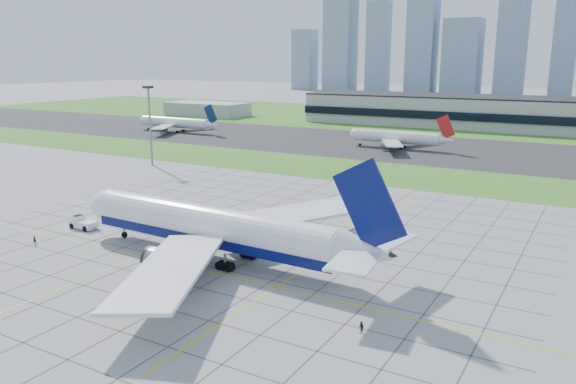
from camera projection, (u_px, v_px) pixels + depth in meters
name	position (u px, v px, depth m)	size (l,w,h in m)	color
ground	(192.00, 263.00, 95.24)	(1400.00, 1400.00, 0.00)	gray
grass_median	(381.00, 173.00, 171.17)	(700.00, 35.00, 0.04)	#3E7621
asphalt_taxiway	(432.00, 149.00, 217.58)	(700.00, 75.00, 0.04)	#383838
grass_far	(488.00, 122.00, 310.39)	(700.00, 145.00, 0.04)	#3E7621
apron_markings	(232.00, 245.00, 104.38)	(120.00, 130.00, 0.03)	#474744
terminal	(566.00, 115.00, 267.97)	(260.00, 43.00, 15.80)	#B7B7B2
service_block	(207.00, 109.00, 349.20)	(50.00, 25.00, 8.00)	#B7B7B2
light_mast	(150.00, 116.00, 180.37)	(2.50, 2.50, 25.60)	gray
city_skyline	(539.00, 32.00, 524.71)	(523.00, 32.40, 160.00)	#8094A8
airliner	(214.00, 228.00, 95.97)	(64.52, 65.34, 20.30)	white
pushback_tug	(83.00, 223.00, 114.67)	(8.92, 3.28, 2.47)	white
crew_near	(35.00, 240.00, 104.75)	(0.58, 0.38, 1.59)	black
crew_far	(361.00, 328.00, 70.36)	(0.76, 0.59, 1.57)	#2A231C
distant_jet_0	(176.00, 123.00, 268.52)	(44.87, 42.66, 14.08)	white
distant_jet_1	(398.00, 137.00, 217.56)	(39.49, 42.66, 14.08)	white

